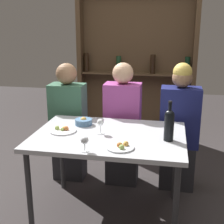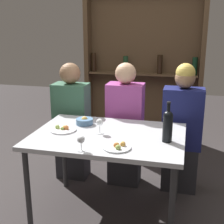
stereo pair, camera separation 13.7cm
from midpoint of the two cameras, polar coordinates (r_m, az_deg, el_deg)
ground_plane at (r=2.87m, az=0.78°, el=-18.19°), size 10.00×10.00×0.00m
dining_table at (r=2.55m, az=0.84°, el=-5.46°), size 1.22×0.86×0.75m
wine_rack_wall at (r=4.25m, az=6.69°, el=9.65°), size 1.58×0.21×2.26m
wine_bottle at (r=2.38m, az=11.78°, el=-2.27°), size 0.07×0.07×0.31m
wine_glass_0 at (r=2.19m, az=-3.91°, el=-5.21°), size 0.06×0.06×0.11m
wine_glass_1 at (r=2.51m, az=-0.73°, el=-2.06°), size 0.06×0.06×0.12m
food_plate_0 at (r=2.63m, az=-7.49°, el=-3.16°), size 0.22×0.22×0.05m
food_plate_1 at (r=2.25m, az=2.75°, el=-6.39°), size 0.20×0.20×0.04m
snack_bowl at (r=2.76m, az=-3.64°, el=-1.70°), size 0.15×0.15×0.07m
seated_person_left at (r=3.28m, az=-6.16°, el=-2.27°), size 0.35×0.22×1.23m
seated_person_center at (r=3.13m, az=3.63°, el=-2.95°), size 0.35×0.22×1.25m
seated_person_right at (r=3.09m, az=13.86°, el=-3.48°), size 0.38×0.22×1.26m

